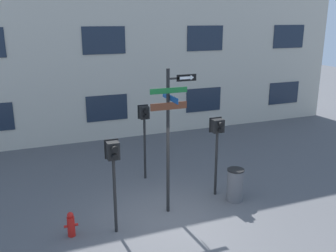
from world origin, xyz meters
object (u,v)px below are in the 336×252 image
pedestrian_signal_left (113,161)px  trash_bin (235,185)px  street_sign_pole (170,127)px  fire_hydrant (71,224)px  pedestrian_signal_right (217,135)px  pedestrian_signal_across (144,122)px

pedestrian_signal_left → trash_bin: (3.76, 0.40, -1.44)m
street_sign_pole → trash_bin: size_ratio=4.04×
street_sign_pole → pedestrian_signal_left: (-1.70, -0.51, -0.55)m
street_sign_pole → fire_hydrant: bearing=-174.2°
pedestrian_signal_right → trash_bin: bearing=-57.9°
pedestrian_signal_left → pedestrian_signal_right: 3.54m
pedestrian_signal_across → trash_bin: (2.01, -2.54, -1.51)m
street_sign_pole → pedestrian_signal_right: 1.85m
fire_hydrant → trash_bin: 4.87m
street_sign_pole → fire_hydrant: street_sign_pole is taller
street_sign_pole → pedestrian_signal_left: street_sign_pole is taller
pedestrian_signal_right → pedestrian_signal_across: (-1.66, 1.97, 0.05)m
street_sign_pole → pedestrian_signal_right: size_ratio=1.65×
pedestrian_signal_across → fire_hydrant: bearing=-136.4°
fire_hydrant → trash_bin: size_ratio=0.66×
trash_bin → fire_hydrant: bearing=-177.9°
pedestrian_signal_right → trash_bin: pedestrian_signal_right is taller
pedestrian_signal_across → street_sign_pole: bearing=-91.1°
pedestrian_signal_left → pedestrian_signal_across: size_ratio=0.96×
pedestrian_signal_right → trash_bin: size_ratio=2.44×
street_sign_pole → pedestrian_signal_across: 2.48m
pedestrian_signal_right → pedestrian_signal_left: bearing=-164.1°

